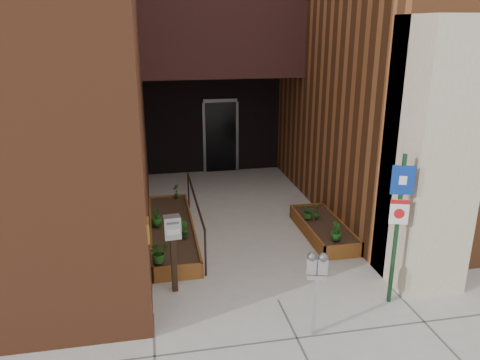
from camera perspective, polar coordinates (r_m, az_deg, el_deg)
ground at (r=7.86m, az=4.65°, el=-14.36°), size 80.00×80.00×0.00m
planter_left at (r=9.94m, az=-8.29°, el=-6.27°), size 0.90×3.60×0.30m
planter_right at (r=10.10m, az=10.10°, el=-5.96°), size 0.80×2.20×0.30m
handrail at (r=9.69m, az=-5.48°, el=-2.89°), size 0.04×3.34×0.90m
parking_meter at (r=6.66m, az=9.34°, el=-10.99°), size 0.30×0.18×1.30m
sign_post at (r=7.48m, az=18.77°, el=-4.03°), size 0.33×0.13×2.47m
payment_dropbox at (r=7.69m, az=-8.21°, el=-6.99°), size 0.29×0.23×1.35m
shrub_left_a at (r=8.33m, az=-9.86°, el=-8.61°), size 0.44×0.44×0.40m
shrub_left_b at (r=9.23m, az=-6.85°, el=-5.96°), size 0.25×0.25×0.32m
shrub_left_c at (r=9.80m, az=-10.15°, el=-4.40°), size 0.31×0.31×0.40m
shrub_left_d at (r=11.31m, az=-7.80°, el=-1.34°), size 0.21×0.21×0.33m
shrub_right_a at (r=9.22m, az=11.66°, el=-6.12°), size 0.29×0.29×0.36m
shrub_right_b at (r=10.14m, az=9.40°, el=-3.75°), size 0.19×0.19×0.34m
shrub_right_c at (r=10.11m, az=8.36°, el=-3.87°), size 0.34×0.34×0.30m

